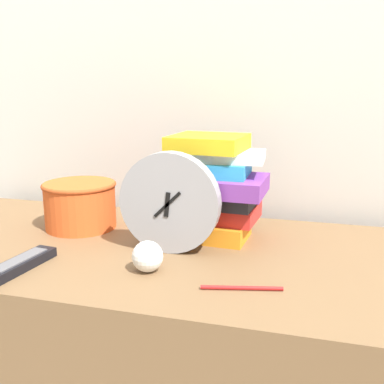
{
  "coord_description": "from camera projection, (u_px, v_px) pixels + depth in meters",
  "views": [
    {
      "loc": [
        0.36,
        -0.64,
        1.13
      ],
      "look_at": [
        0.09,
        0.36,
        0.88
      ],
      "focal_mm": 42.0,
      "sensor_mm": 36.0,
      "label": 1
    }
  ],
  "objects": [
    {
      "name": "crumpled_paper_ball",
      "position": [
        148.0,
        256.0,
        0.92
      ],
      "size": [
        0.06,
        0.06,
        0.06
      ],
      "color": "white",
      "rests_on": "desk"
    },
    {
      "name": "tv_remote",
      "position": [
        20.0,
        264.0,
        0.93
      ],
      "size": [
        0.07,
        0.18,
        0.02
      ],
      "color": "black",
      "rests_on": "desk"
    },
    {
      "name": "desk_clock",
      "position": [
        170.0,
        203.0,
        1.01
      ],
      "size": [
        0.23,
        0.04,
        0.23
      ],
      "color": "#99999E",
      "rests_on": "desk"
    },
    {
      "name": "basket",
      "position": [
        80.0,
        203.0,
        1.2
      ],
      "size": [
        0.19,
        0.19,
        0.12
      ],
      "color": "#E05623",
      "rests_on": "desk"
    },
    {
      "name": "book_stack",
      "position": [
        212.0,
        187.0,
        1.12
      ],
      "size": [
        0.27,
        0.2,
        0.25
      ],
      "color": "orange",
      "rests_on": "desk"
    },
    {
      "name": "wall_back",
      "position": [
        192.0,
        61.0,
        1.32
      ],
      "size": [
        6.0,
        0.04,
        2.4
      ],
      "color": "beige",
      "rests_on": "ground_plane"
    },
    {
      "name": "pen",
      "position": [
        242.0,
        288.0,
        0.84
      ],
      "size": [
        0.15,
        0.04,
        0.01
      ],
      "color": "#B21E1E",
      "rests_on": "desk"
    }
  ]
}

